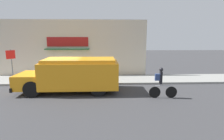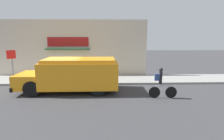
% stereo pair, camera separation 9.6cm
% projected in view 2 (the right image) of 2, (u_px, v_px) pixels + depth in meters
% --- Properties ---
extents(ground_plane, '(70.00, 70.00, 0.00)m').
position_uv_depth(ground_plane, '(63.00, 85.00, 12.13)').
color(ground_plane, '#38383A').
extents(sidewalk, '(28.00, 2.78, 0.14)m').
position_uv_depth(sidewalk, '(67.00, 80.00, 13.48)').
color(sidewalk, gray).
rests_on(sidewalk, ground_plane).
extents(storefront, '(12.90, 0.74, 4.73)m').
position_uv_depth(storefront, '(70.00, 49.00, 14.58)').
color(storefront, beige).
rests_on(storefront, ground_plane).
extents(school_bus, '(5.97, 2.73, 2.03)m').
position_uv_depth(school_bus, '(73.00, 74.00, 10.59)').
color(school_bus, orange).
rests_on(school_bus, ground_plane).
extents(cyclist, '(1.54, 0.21, 1.68)m').
position_uv_depth(cyclist, '(161.00, 83.00, 9.43)').
color(cyclist, black).
rests_on(cyclist, ground_plane).
extents(stop_sign_post, '(0.45, 0.45, 2.30)m').
position_uv_depth(stop_sign_post, '(12.00, 60.00, 12.43)').
color(stop_sign_post, slate).
rests_on(stop_sign_post, sidewalk).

